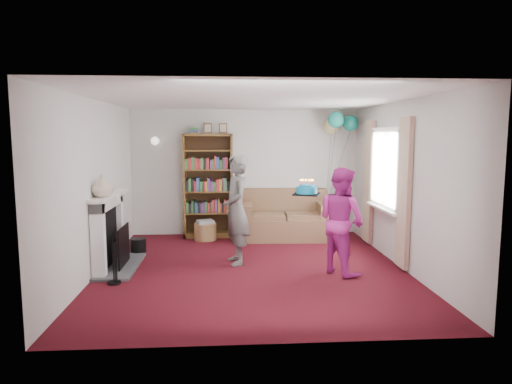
{
  "coord_description": "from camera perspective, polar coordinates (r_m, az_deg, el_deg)",
  "views": [
    {
      "loc": [
        -0.39,
        -6.63,
        1.98
      ],
      "look_at": [
        0.1,
        0.6,
        1.08
      ],
      "focal_mm": 32.0,
      "sensor_mm": 36.0,
      "label": 1
    }
  ],
  "objects": [
    {
      "name": "balloons",
      "position": [
        9.02,
        10.37,
        8.46
      ],
      "size": [
        0.69,
        0.69,
        1.76
      ],
      "color": "#3F3F3F",
      "rests_on": "ground"
    },
    {
      "name": "mantel_vase",
      "position": [
        6.74,
        -18.68,
        0.71
      ],
      "size": [
        0.38,
        0.38,
        0.31
      ],
      "primitive_type": "imported",
      "rotation": [
        0.0,
        0.0,
        -0.39
      ],
      "color": "beige",
      "rests_on": "fireplace"
    },
    {
      "name": "bookcase",
      "position": [
        9.0,
        -5.98,
        0.65
      ],
      "size": [
        0.95,
        0.42,
        2.22
      ],
      "color": "#472B14",
      "rests_on": "ground"
    },
    {
      "name": "ground",
      "position": [
        6.93,
        -0.46,
        -9.55
      ],
      "size": [
        5.0,
        5.0,
        0.0
      ],
      "primitive_type": "plane",
      "color": "black",
      "rests_on": "ground"
    },
    {
      "name": "ceiling",
      "position": [
        6.66,
        -0.48,
        11.57
      ],
      "size": [
        4.5,
        5.0,
        0.01
      ],
      "primitive_type": "cube",
      "color": "white",
      "rests_on": "wall_back"
    },
    {
      "name": "birthday_cake",
      "position": [
        6.67,
        6.36,
        0.24
      ],
      "size": [
        0.37,
        0.37,
        0.22
      ],
      "rotation": [
        0.0,
        0.0,
        -0.33
      ],
      "color": "black",
      "rests_on": "ground"
    },
    {
      "name": "wall_sconce",
      "position": [
        9.1,
        -12.51,
        6.26
      ],
      "size": [
        0.16,
        0.23,
        0.16
      ],
      "color": "gold",
      "rests_on": "ground"
    },
    {
      "name": "wall_right",
      "position": [
        7.18,
        17.85,
        0.87
      ],
      "size": [
        0.02,
        5.0,
        2.5
      ],
      "primitive_type": "cube",
      "color": "silver",
      "rests_on": "ground"
    },
    {
      "name": "window_bay",
      "position": [
        7.72,
        15.82,
        1.01
      ],
      "size": [
        0.14,
        2.02,
        2.2
      ],
      "color": "white",
      "rests_on": "ground"
    },
    {
      "name": "wall_left",
      "position": [
        6.93,
        -19.48,
        0.59
      ],
      "size": [
        0.02,
        5.0,
        2.5
      ],
      "primitive_type": "cube",
      "color": "silver",
      "rests_on": "ground"
    },
    {
      "name": "wicker_basket",
      "position": [
        8.8,
        -6.35,
        -4.85
      ],
      "size": [
        0.43,
        0.43,
        0.38
      ],
      "rotation": [
        0.0,
        0.0,
        0.33
      ],
      "color": "#9F7C4A",
      "rests_on": "ground"
    },
    {
      "name": "wall_back",
      "position": [
        9.18,
        -1.39,
        2.49
      ],
      "size": [
        4.5,
        0.02,
        2.5
      ],
      "primitive_type": "cube",
      "color": "silver",
      "rests_on": "ground"
    },
    {
      "name": "fireplace",
      "position": [
        7.18,
        -17.5,
        -5.08
      ],
      "size": [
        0.55,
        1.8,
        1.12
      ],
      "color": "#3F3F42",
      "rests_on": "ground"
    },
    {
      "name": "person_magenta",
      "position": [
        6.67,
        10.62,
        -3.54
      ],
      "size": [
        0.88,
        0.94,
        1.54
      ],
      "primitive_type": "imported",
      "rotation": [
        0.0,
        0.0,
        2.09
      ],
      "color": "#B82488",
      "rests_on": "ground"
    },
    {
      "name": "sofa",
      "position": [
        8.93,
        3.55,
        -3.5
      ],
      "size": [
        1.76,
        0.93,
        0.93
      ],
      "rotation": [
        0.0,
        0.0,
        -0.05
      ],
      "color": "brown",
      "rests_on": "ground"
    },
    {
      "name": "person_striped",
      "position": [
        7.04,
        -2.47,
        -2.22
      ],
      "size": [
        0.52,
        0.69,
        1.7
      ],
      "primitive_type": "imported",
      "rotation": [
        0.0,
        0.0,
        -1.37
      ],
      "color": "black",
      "rests_on": "ground"
    }
  ]
}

